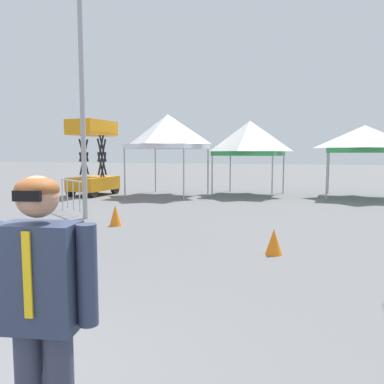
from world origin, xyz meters
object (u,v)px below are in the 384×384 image
(canopy_tent_right_of_center, at_px, (250,138))
(scissor_lift, at_px, (93,172))
(person_foreground, at_px, (42,309))
(light_pole_near_lift, at_px, (81,41))
(canopy_tent_behind_center, at_px, (364,139))
(traffic_cone_lot_center, at_px, (274,242))
(traffic_cone_near_barrier, at_px, (115,215))
(canopy_tent_far_right, at_px, (168,132))
(crowd_barrier_mid_lot, at_px, (73,190))

(canopy_tent_right_of_center, xyz_separation_m, scissor_lift, (-6.73, -2.43, -1.52))
(person_foreground, bearing_deg, light_pole_near_lift, 122.70)
(canopy_tent_behind_center, xyz_separation_m, light_pole_near_lift, (-8.18, -8.50, 2.52))
(canopy_tent_right_of_center, bearing_deg, light_pole_near_lift, -112.33)
(scissor_lift, bearing_deg, traffic_cone_lot_center, -41.42)
(person_foreground, relative_size, traffic_cone_near_barrier, 3.26)
(canopy_tent_far_right, height_order, canopy_tent_behind_center, canopy_tent_far_right)
(light_pole_near_lift, relative_size, traffic_cone_near_barrier, 16.39)
(canopy_tent_far_right, distance_m, crowd_barrier_mid_lot, 6.34)
(canopy_tent_behind_center, bearing_deg, traffic_cone_near_barrier, -126.45)
(canopy_tent_behind_center, relative_size, traffic_cone_lot_center, 6.31)
(canopy_tent_far_right, bearing_deg, crowd_barrier_mid_lot, -97.88)
(crowd_barrier_mid_lot, distance_m, traffic_cone_near_barrier, 2.73)
(person_foreground, bearing_deg, traffic_cone_lot_center, 83.55)
(canopy_tent_right_of_center, xyz_separation_m, light_pole_near_lift, (-3.33, -8.12, 2.45))
(person_foreground, relative_size, traffic_cone_lot_center, 3.62)
(canopy_tent_behind_center, height_order, traffic_cone_near_barrier, canopy_tent_behind_center)
(canopy_tent_right_of_center, height_order, traffic_cone_near_barrier, canopy_tent_right_of_center)
(person_foreground, relative_size, light_pole_near_lift, 0.20)
(traffic_cone_lot_center, bearing_deg, scissor_lift, 138.58)
(crowd_barrier_mid_lot, relative_size, traffic_cone_near_barrier, 3.25)
(person_foreground, bearing_deg, traffic_cone_near_barrier, 117.05)
(traffic_cone_lot_center, bearing_deg, canopy_tent_behind_center, 77.15)
(person_foreground, height_order, crowd_barrier_mid_lot, person_foreground)
(light_pole_near_lift, height_order, crowd_barrier_mid_lot, light_pole_near_lift)
(crowd_barrier_mid_lot, bearing_deg, canopy_tent_behind_center, 40.64)
(canopy_tent_behind_center, xyz_separation_m, scissor_lift, (-11.57, -2.81, -1.45))
(light_pole_near_lift, xyz_separation_m, traffic_cone_lot_center, (5.71, -2.34, -4.79))
(canopy_tent_far_right, height_order, canopy_tent_right_of_center, canopy_tent_far_right)
(traffic_cone_lot_center, distance_m, traffic_cone_near_barrier, 4.62)
(canopy_tent_behind_center, distance_m, person_foreground, 16.76)
(scissor_lift, relative_size, person_foreground, 1.90)
(canopy_tent_behind_center, bearing_deg, person_foreground, -100.71)
(canopy_tent_far_right, relative_size, traffic_cone_near_barrier, 6.67)
(canopy_tent_right_of_center, height_order, person_foreground, canopy_tent_right_of_center)
(light_pole_near_lift, bearing_deg, crowd_barrier_mid_lot, 142.23)
(scissor_lift, xyz_separation_m, traffic_cone_lot_center, (9.10, -8.03, -0.82))
(canopy_tent_far_right, relative_size, scissor_lift, 1.08)
(scissor_lift, distance_m, light_pole_near_lift, 7.72)
(canopy_tent_right_of_center, bearing_deg, scissor_lift, -160.17)
(traffic_cone_lot_center, bearing_deg, crowd_barrier_mid_lot, 155.33)
(person_foreground, height_order, light_pole_near_lift, light_pole_near_lift)
(scissor_lift, relative_size, crowd_barrier_mid_lot, 1.91)
(crowd_barrier_mid_lot, bearing_deg, light_pole_near_lift, -37.77)
(canopy_tent_far_right, distance_m, traffic_cone_lot_center, 10.99)
(person_foreground, distance_m, traffic_cone_lot_center, 5.66)
(canopy_tent_far_right, height_order, crowd_barrier_mid_lot, canopy_tent_far_right)
(canopy_tent_right_of_center, height_order, traffic_cone_lot_center, canopy_tent_right_of_center)
(scissor_lift, xyz_separation_m, traffic_cone_near_barrier, (4.78, -6.38, -0.79))
(canopy_tent_right_of_center, relative_size, person_foreground, 1.90)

